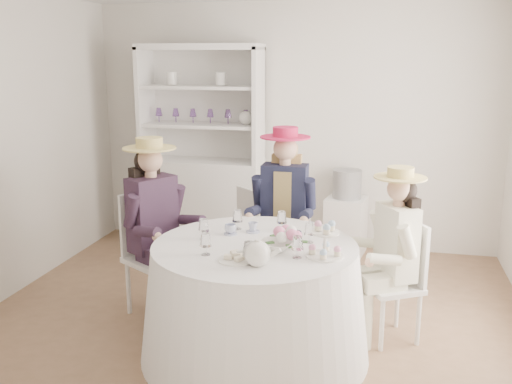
# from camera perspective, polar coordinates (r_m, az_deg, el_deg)

# --- Properties ---
(ground) EXTENTS (4.50, 4.50, 0.00)m
(ground) POSITION_cam_1_polar(r_m,az_deg,el_deg) (4.89, -0.27, -12.33)
(ground) COLOR brown
(ground) RESTS_ON ground
(wall_back) EXTENTS (4.50, 0.00, 4.50)m
(wall_back) POSITION_cam_1_polar(r_m,az_deg,el_deg) (6.41, 3.81, 6.49)
(wall_back) COLOR silver
(wall_back) RESTS_ON ground
(wall_front) EXTENTS (4.50, 0.00, 4.50)m
(wall_front) POSITION_cam_1_polar(r_m,az_deg,el_deg) (2.61, -10.34, -4.10)
(wall_front) COLOR silver
(wall_front) RESTS_ON ground
(wall_left) EXTENTS (0.00, 4.50, 4.50)m
(wall_left) POSITION_cam_1_polar(r_m,az_deg,el_deg) (5.43, -24.14, 4.07)
(wall_left) COLOR silver
(wall_left) RESTS_ON ground
(tea_table) EXTENTS (1.65, 1.65, 0.83)m
(tea_table) POSITION_cam_1_polar(r_m,az_deg,el_deg) (4.18, -0.12, -10.73)
(tea_table) COLOR white
(tea_table) RESTS_ON ground
(hutch) EXTENTS (1.37, 0.60, 2.25)m
(hutch) POSITION_cam_1_polar(r_m,az_deg,el_deg) (6.43, -5.26, 1.53)
(hutch) COLOR silver
(hutch) RESTS_ON ground
(side_table) EXTENTS (0.46, 0.46, 0.63)m
(side_table) POSITION_cam_1_polar(r_m,az_deg,el_deg) (6.31, 8.94, -3.37)
(side_table) COLOR silver
(side_table) RESTS_ON ground
(hatbox) EXTENTS (0.41, 0.41, 0.31)m
(hatbox) POSITION_cam_1_polar(r_m,az_deg,el_deg) (6.19, 9.10, 0.80)
(hatbox) COLOR black
(hatbox) RESTS_ON side_table
(guest_left) EXTENTS (0.64, 0.59, 1.50)m
(guest_left) POSITION_cam_1_polar(r_m,az_deg,el_deg) (4.72, -10.13, -2.52)
(guest_left) COLOR silver
(guest_left) RESTS_ON ground
(guest_mid) EXTENTS (0.55, 0.58, 1.54)m
(guest_mid) POSITION_cam_1_polar(r_m,az_deg,el_deg) (5.00, 2.83, -1.11)
(guest_mid) COLOR silver
(guest_mid) RESTS_ON ground
(guest_right) EXTENTS (0.57, 0.53, 1.35)m
(guest_right) POSITION_cam_1_polar(r_m,az_deg,el_deg) (4.37, 13.58, -5.16)
(guest_right) COLOR silver
(guest_right) RESTS_ON ground
(spare_chair) EXTENTS (0.52, 0.52, 0.89)m
(spare_chair) POSITION_cam_1_polar(r_m,az_deg,el_deg) (5.60, 0.02, -3.65)
(spare_chair) COLOR silver
(spare_chair) RESTS_ON ground
(teacup_a) EXTENTS (0.11, 0.11, 0.07)m
(teacup_a) POSITION_cam_1_polar(r_m,az_deg,el_deg) (4.24, -2.56, -3.81)
(teacup_a) COLOR white
(teacup_a) RESTS_ON tea_table
(teacup_b) EXTENTS (0.09, 0.09, 0.07)m
(teacup_b) POSITION_cam_1_polar(r_m,az_deg,el_deg) (4.28, -0.30, -3.61)
(teacup_b) COLOR white
(teacup_b) RESTS_ON tea_table
(teacup_c) EXTENTS (0.12, 0.12, 0.07)m
(teacup_c) POSITION_cam_1_polar(r_m,az_deg,el_deg) (4.07, 4.01, -4.54)
(teacup_c) COLOR white
(teacup_c) RESTS_ON tea_table
(flower_bowl) EXTENTS (0.23, 0.23, 0.06)m
(flower_bowl) POSITION_cam_1_polar(r_m,az_deg,el_deg) (3.89, 2.03, -5.49)
(flower_bowl) COLOR white
(flower_bowl) RESTS_ON tea_table
(flower_arrangement) EXTENTS (0.20, 0.21, 0.08)m
(flower_arrangement) POSITION_cam_1_polar(r_m,az_deg,el_deg) (3.93, 3.03, -4.24)
(flower_arrangement) COLOR pink
(flower_arrangement) RESTS_ON tea_table
(table_teapot) EXTENTS (0.24, 0.17, 0.18)m
(table_teapot) POSITION_cam_1_polar(r_m,az_deg,el_deg) (3.62, 0.18, -6.19)
(table_teapot) COLOR white
(table_teapot) RESTS_ON tea_table
(sandwich_plate) EXTENTS (0.24, 0.24, 0.05)m
(sandwich_plate) POSITION_cam_1_polar(r_m,az_deg,el_deg) (3.72, -1.99, -6.66)
(sandwich_plate) COLOR white
(sandwich_plate) RESTS_ON tea_table
(cupcake_stand) EXTENTS (0.25, 0.25, 0.23)m
(cupcake_stand) POSITION_cam_1_polar(r_m,az_deg,el_deg) (3.79, 6.91, -5.23)
(cupcake_stand) COLOR white
(cupcake_stand) RESTS_ON tea_table
(stemware_set) EXTENTS (0.83, 0.84, 0.15)m
(stemware_set) POSITION_cam_1_polar(r_m,az_deg,el_deg) (4.00, -0.12, -4.26)
(stemware_set) COLOR white
(stemware_set) RESTS_ON tea_table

